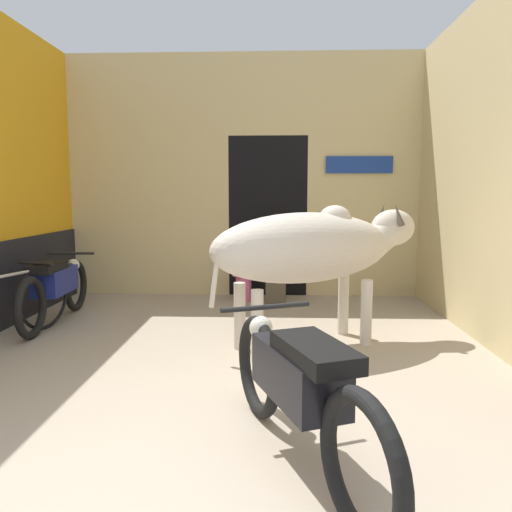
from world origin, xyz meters
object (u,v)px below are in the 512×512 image
(cow, at_px, (313,247))
(shopkeeper_seated, at_px, (276,257))
(plastic_stool, at_px, (244,286))
(motorcycle_near, at_px, (298,386))
(motorcycle_far, at_px, (55,286))
(bicycle, at_px, (4,305))

(cow, xyz_separation_m, shopkeeper_seated, (-0.36, 1.94, -0.33))
(plastic_stool, bearing_deg, motorcycle_near, -82.23)
(motorcycle_far, height_order, shopkeeper_seated, shopkeeper_seated)
(plastic_stool, bearing_deg, shopkeeper_seated, -3.01)
(cow, relative_size, plastic_stool, 5.80)
(motorcycle_near, relative_size, bicycle, 1.06)
(motorcycle_near, xyz_separation_m, bicycle, (-2.77, 2.10, -0.06))
(bicycle, xyz_separation_m, shopkeeper_seated, (2.64, 2.00, 0.24))
(bicycle, bearing_deg, motorcycle_far, 78.14)
(motorcycle_near, relative_size, plastic_stool, 4.80)
(motorcycle_near, distance_m, bicycle, 3.47)
(shopkeeper_seated, bearing_deg, cow, -79.58)
(motorcycle_far, xyz_separation_m, bicycle, (-0.16, -0.77, -0.05))
(cow, bearing_deg, plastic_stool, 112.01)
(motorcycle_far, distance_m, shopkeeper_seated, 2.77)
(bicycle, distance_m, shopkeeper_seated, 3.32)
(cow, bearing_deg, motorcycle_far, 165.88)
(shopkeeper_seated, height_order, plastic_stool, shopkeeper_seated)
(bicycle, bearing_deg, shopkeeper_seated, 37.06)
(cow, height_order, plastic_stool, cow)
(cow, distance_m, shopkeeper_seated, 2.00)
(motorcycle_near, xyz_separation_m, shopkeeper_seated, (-0.12, 4.09, 0.18))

